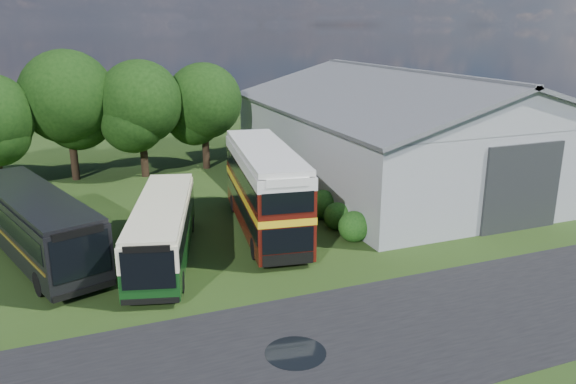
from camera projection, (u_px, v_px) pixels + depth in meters
name	position (u px, v px, depth m)	size (l,w,h in m)	color
ground	(301.00, 308.00, 23.13)	(120.00, 120.00, 0.00)	#1F3510
asphalt_road	(404.00, 329.00, 21.51)	(60.00, 8.00, 0.02)	black
puddle	(296.00, 353.00, 19.92)	(2.20, 2.20, 0.01)	black
storage_shed	(404.00, 124.00, 41.47)	(18.80, 24.80, 8.15)	gray
tree_mid	(67.00, 97.00, 40.63)	(6.80, 6.80, 9.60)	black
tree_right_a	(140.00, 102.00, 41.65)	(6.26, 6.26, 8.83)	black
tree_right_b	(204.00, 101.00, 44.20)	(5.98, 5.98, 8.45)	black
shrub_front	(353.00, 240.00, 30.45)	(1.70, 1.70, 1.70)	#194714
shrub_mid	(337.00, 228.00, 32.23)	(1.60, 1.60, 1.60)	#194714
shrub_back	(322.00, 217.00, 34.01)	(1.80, 1.80, 1.80)	#194714
bus_green_single	(163.00, 229.00, 27.55)	(5.29, 11.04, 2.97)	black
bus_maroon_double	(265.00, 190.00, 31.09)	(4.47, 11.54, 4.83)	black
bus_dark_single	(35.00, 224.00, 27.63)	(6.60, 12.55, 3.39)	black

